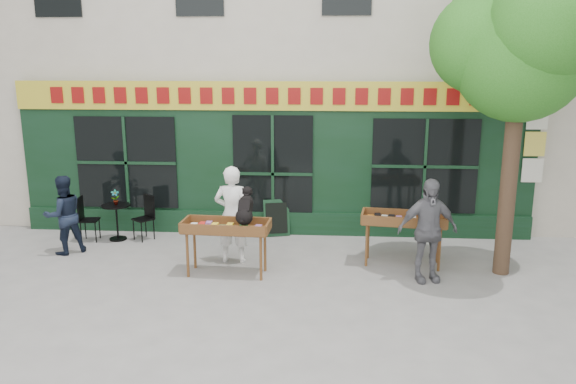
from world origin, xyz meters
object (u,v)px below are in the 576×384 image
at_px(book_cart_right, 404,222).
at_px(bistro_table, 117,215).
at_px(book_cart_center, 226,230).
at_px(dog, 245,205).
at_px(man_right, 427,230).
at_px(woman, 232,214).
at_px(man_left, 64,215).

xyz_separation_m(book_cart_right, bistro_table, (-5.84, 1.07, -0.28)).
distance_m(book_cart_center, dog, 0.59).
bearing_deg(man_right, woman, 156.15).
xyz_separation_m(dog, bistro_table, (-3.01, 1.83, -0.75)).
xyz_separation_m(book_cart_center, dog, (0.35, -0.05, 0.47)).
height_order(book_cart_center, woman, woman).
height_order(woman, bistro_table, woman).
distance_m(woman, bistro_table, 2.92).
relative_size(book_cart_right, bistro_table, 2.06).
relative_size(woman, book_cart_right, 1.17).
bearing_deg(man_right, man_left, 159.72).
bearing_deg(dog, book_cart_center, 174.91).
distance_m(woman, man_left, 3.38).
relative_size(book_cart_center, book_cart_right, 0.98).
bearing_deg(dog, bistro_table, 151.76).
height_order(book_cart_center, book_cart_right, same).
height_order(book_cart_right, man_left, man_left).
bearing_deg(dog, man_right, 3.22).
bearing_deg(man_right, dog, 167.57).
xyz_separation_m(dog, man_right, (3.12, 0.01, -0.39)).
distance_m(book_cart_right, man_right, 0.81).
height_order(woman, book_cart_right, woman).
bearing_deg(bistro_table, dog, -31.28).
relative_size(book_cart_center, woman, 0.83).
distance_m(man_right, man_left, 6.90).
distance_m(dog, man_right, 3.15).
xyz_separation_m(book_cart_center, bistro_table, (-2.66, 1.78, -0.28)).
relative_size(dog, man_left, 0.38).
bearing_deg(man_left, bistro_table, -169.74).
bearing_deg(book_cart_right, man_right, -60.81).
relative_size(man_right, bistro_table, 2.37).
distance_m(book_cart_right, man_left, 6.54).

